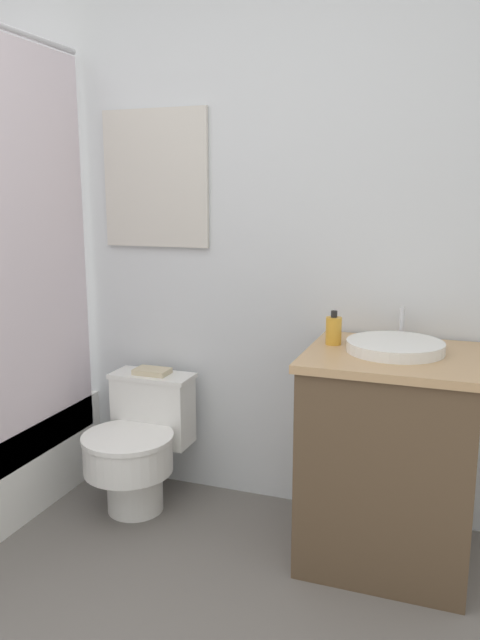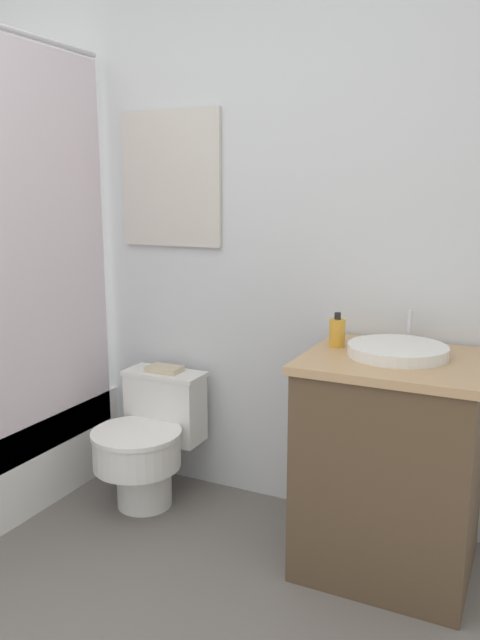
{
  "view_description": "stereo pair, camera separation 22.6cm",
  "coord_description": "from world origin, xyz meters",
  "px_view_note": "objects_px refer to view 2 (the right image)",
  "views": [
    {
      "loc": [
        1.09,
        -0.68,
        1.36
      ],
      "look_at": [
        0.33,
        1.41,
        0.91
      ],
      "focal_mm": 35.0,
      "sensor_mm": 36.0,
      "label": 1
    },
    {
      "loc": [
        1.3,
        -0.59,
        1.36
      ],
      "look_at": [
        0.33,
        1.41,
        0.91
      ],
      "focal_mm": 35.0,
      "sensor_mm": 36.0,
      "label": 2
    }
  ],
  "objects_px": {
    "toilet": "(149,440)",
    "sink": "(398,350)",
    "soap_bottle": "(337,332)",
    "book_on_tank": "(164,369)"
  },
  "relations": [
    {
      "from": "book_on_tank",
      "to": "toilet",
      "type": "bearing_deg",
      "value": -90.0
    },
    {
      "from": "toilet",
      "to": "book_on_tank",
      "type": "relative_size",
      "value": 3.65
    },
    {
      "from": "toilet",
      "to": "sink",
      "type": "relative_size",
      "value": 1.47
    },
    {
      "from": "toilet",
      "to": "soap_bottle",
      "type": "height_order",
      "value": "soap_bottle"
    },
    {
      "from": "toilet",
      "to": "sink",
      "type": "xyz_separation_m",
      "value": [
        1.07,
        -0.01,
        0.53
      ]
    },
    {
      "from": "toilet",
      "to": "book_on_tank",
      "type": "height_order",
      "value": "book_on_tank"
    },
    {
      "from": "soap_bottle",
      "to": "book_on_tank",
      "type": "height_order",
      "value": "soap_bottle"
    },
    {
      "from": "book_on_tank",
      "to": "soap_bottle",
      "type": "bearing_deg",
      "value": -7.44
    },
    {
      "from": "sink",
      "to": "soap_bottle",
      "type": "bearing_deg",
      "value": 170.81
    },
    {
      "from": "sink",
      "to": "book_on_tank",
      "type": "relative_size",
      "value": 2.48
    }
  ]
}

